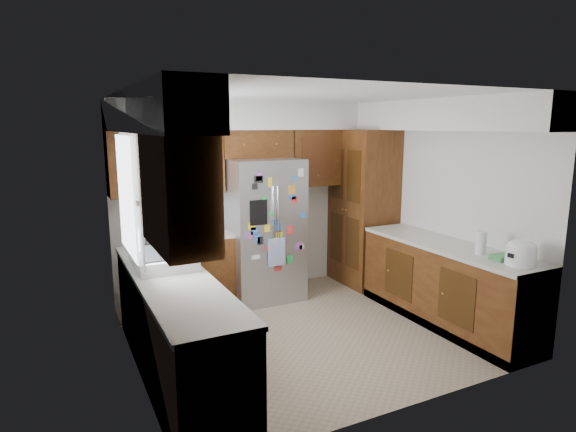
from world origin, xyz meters
The scene contains 12 objects.
floor centered at (0.00, 0.00, 0.00)m, with size 3.60×3.60×0.00m, color tan.
room_shell centered at (-0.11, 0.36, 1.82)m, with size 3.64×3.24×2.52m.
left_counter_run centered at (-1.36, 0.03, 0.43)m, with size 1.36×3.20×0.92m.
right_counter_run centered at (1.50, -0.47, 0.42)m, with size 0.63×2.25×0.92m.
pantry centered at (1.50, 1.15, 1.07)m, with size 0.60×0.90×2.15m, color #431E0D.
fridge centered at (0.00, 1.20, 0.90)m, with size 0.90×0.79×1.80m.
bridge_cabinet centered at (0.00, 1.43, 1.98)m, with size 0.96×0.34×0.35m, color #431E0D.
fridge_top_items centered at (-0.15, 1.44, 2.27)m, with size 0.78×0.26×0.26m.
sink_assembly centered at (-1.50, 0.10, 0.99)m, with size 0.52×0.70×0.37m.
left_counter_clutter centered at (-1.47, 0.82, 1.05)m, with size 0.37×0.88×0.38m.
rice_cooker centered at (1.50, -1.38, 1.05)m, with size 0.28×0.27×0.24m.
paper_towel centered at (1.47, -0.94, 1.04)m, with size 0.10×0.10×0.24m, color white.
Camera 1 is at (-2.39, -4.29, 2.21)m, focal length 30.00 mm.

